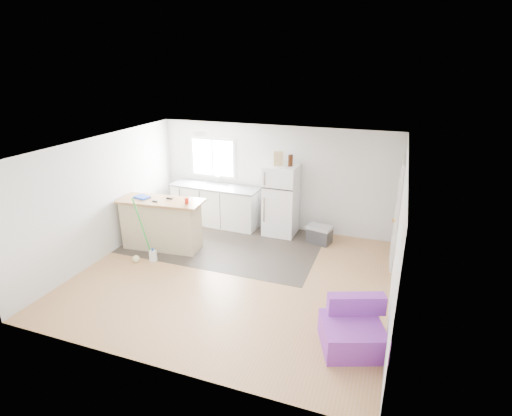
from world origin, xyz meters
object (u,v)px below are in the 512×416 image
at_px(peninsula, 162,224).
at_px(cleaner_jug, 153,256).
at_px(mop, 138,251).
at_px(blue_tray, 142,197).
at_px(purple_seat, 352,331).
at_px(red_cup, 187,201).
at_px(cooler, 319,234).
at_px(kitchen_cabinets, 216,205).
at_px(cardboard_box, 278,158).
at_px(bottle_left, 290,161).
at_px(bottle_right, 291,160).
at_px(refrigerator, 281,200).

relative_size(peninsula, cleaner_jug, 6.50).
relative_size(mop, blue_tray, 4.59).
bearing_deg(peninsula, purple_seat, -29.15).
bearing_deg(blue_tray, red_cup, 0.32).
distance_m(cooler, blue_tray, 3.83).
bearing_deg(cooler, kitchen_cabinets, -171.68).
bearing_deg(cardboard_box, cooler, -10.04).
xyz_separation_m(cardboard_box, bottle_left, (0.26, -0.01, -0.02)).
distance_m(kitchen_cabinets, cooler, 2.60).
bearing_deg(cleaner_jug, blue_tray, 121.57).
bearing_deg(peninsula, cooler, 17.98).
height_order(cardboard_box, bottle_right, cardboard_box).
bearing_deg(kitchen_cabinets, red_cup, -82.83).
distance_m(peninsula, cardboard_box, 2.83).
xyz_separation_m(purple_seat, cleaner_jug, (-4.00, 1.19, -0.12)).
height_order(mop, bottle_left, bottle_left).
distance_m(blue_tray, bottle_left, 3.18).
height_order(refrigerator, blue_tray, refrigerator).
height_order(kitchen_cabinets, cleaner_jug, kitchen_cabinets).
height_order(mop, cardboard_box, cardboard_box).
height_order(refrigerator, purple_seat, refrigerator).
relative_size(cooler, cleaner_jug, 2.11).
bearing_deg(peninsula, mop, -104.13).
bearing_deg(cardboard_box, red_cup, -132.50).
distance_m(refrigerator, cooler, 1.14).
distance_m(cooler, purple_seat, 3.33).
height_order(peninsula, mop, mop).
xyz_separation_m(kitchen_cabinets, cooler, (2.57, -0.23, -0.29)).
relative_size(peninsula, bottle_left, 7.17).
xyz_separation_m(refrigerator, bottle_left, (0.19, -0.04, 0.93)).
distance_m(refrigerator, cardboard_box, 0.95).
relative_size(peninsula, bottle_right, 7.17).
relative_size(cardboard_box, bottle_left, 1.20).
height_order(refrigerator, bottle_right, bottle_right).
bearing_deg(peninsula, bottle_left, 27.54).
relative_size(red_cup, blue_tray, 0.40).
bearing_deg(bottle_right, refrigerator, 177.79).
relative_size(cooler, cardboard_box, 1.94).
relative_size(cooler, red_cup, 4.85).
distance_m(peninsula, bottle_right, 3.04).
distance_m(kitchen_cabinets, purple_seat, 4.99).
xyz_separation_m(kitchen_cabinets, purple_seat, (3.66, -3.38, -0.25)).
xyz_separation_m(peninsula, red_cup, (0.64, -0.01, 0.59)).
xyz_separation_m(mop, bottle_left, (2.42, 2.25, 1.50)).
xyz_separation_m(peninsula, bottle_left, (2.31, 1.51, 1.19)).
xyz_separation_m(cooler, bottle_left, (-0.76, 0.17, 1.53)).
height_order(red_cup, blue_tray, red_cup).
distance_m(refrigerator, purple_seat, 3.97).
distance_m(cleaner_jug, mop, 0.31).
bearing_deg(kitchen_cabinets, bottle_right, 1.28).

